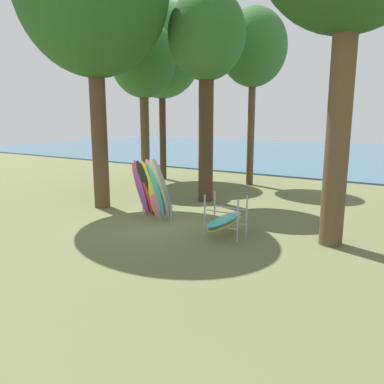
{
  "coord_description": "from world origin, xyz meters",
  "views": [
    {
      "loc": [
        8.03,
        -9.44,
        3.46
      ],
      "look_at": [
        1.38,
        0.68,
        1.1
      ],
      "focal_mm": 35.01,
      "sensor_mm": 36.0,
      "label": 1
    }
  ],
  "objects_px": {
    "tree_far_left_back": "(207,40)",
    "tree_far_right_back": "(253,49)",
    "tree_deep_back": "(143,61)",
    "tree_mid_behind": "(162,51)",
    "leaning_board_pile": "(151,190)",
    "board_storage_rack": "(225,220)"
  },
  "relations": [
    {
      "from": "tree_deep_back",
      "to": "leaning_board_pile",
      "type": "height_order",
      "value": "tree_deep_back"
    },
    {
      "from": "tree_far_left_back",
      "to": "tree_far_right_back",
      "type": "relative_size",
      "value": 0.96
    },
    {
      "from": "tree_deep_back",
      "to": "tree_mid_behind",
      "type": "bearing_deg",
      "value": 105.59
    },
    {
      "from": "tree_mid_behind",
      "to": "board_storage_rack",
      "type": "relative_size",
      "value": 4.61
    },
    {
      "from": "tree_mid_behind",
      "to": "tree_far_right_back",
      "type": "xyz_separation_m",
      "value": [
        5.07,
        1.0,
        -0.22
      ]
    },
    {
      "from": "tree_far_right_back",
      "to": "leaning_board_pile",
      "type": "xyz_separation_m",
      "value": [
        0.16,
        -8.43,
        -5.89
      ]
    },
    {
      "from": "tree_deep_back",
      "to": "leaning_board_pile",
      "type": "distance_m",
      "value": 8.62
    },
    {
      "from": "tree_deep_back",
      "to": "board_storage_rack",
      "type": "relative_size",
      "value": 3.91
    },
    {
      "from": "tree_mid_behind",
      "to": "tree_far_left_back",
      "type": "bearing_deg",
      "value": -35.97
    },
    {
      "from": "tree_mid_behind",
      "to": "tree_far_right_back",
      "type": "relative_size",
      "value": 1.09
    },
    {
      "from": "tree_far_right_back",
      "to": "tree_deep_back",
      "type": "height_order",
      "value": "tree_far_right_back"
    },
    {
      "from": "tree_mid_behind",
      "to": "tree_deep_back",
      "type": "relative_size",
      "value": 1.18
    },
    {
      "from": "leaning_board_pile",
      "to": "tree_deep_back",
      "type": "bearing_deg",
      "value": 131.93
    },
    {
      "from": "tree_far_right_back",
      "to": "tree_deep_back",
      "type": "xyz_separation_m",
      "value": [
        -4.41,
        -3.34,
        -0.64
      ]
    },
    {
      "from": "tree_far_right_back",
      "to": "tree_far_left_back",
      "type": "bearing_deg",
      "value": -88.4
    },
    {
      "from": "tree_far_left_back",
      "to": "board_storage_rack",
      "type": "xyz_separation_m",
      "value": [
        3.04,
        -3.9,
        -6.08
      ]
    },
    {
      "from": "leaning_board_pile",
      "to": "tree_mid_behind",
      "type": "bearing_deg",
      "value": 125.11
    },
    {
      "from": "tree_far_left_back",
      "to": "leaning_board_pile",
      "type": "xyz_separation_m",
      "value": [
        0.02,
        -3.66,
        -5.49
      ]
    },
    {
      "from": "tree_far_right_back",
      "to": "leaning_board_pile",
      "type": "distance_m",
      "value": 10.29
    },
    {
      "from": "tree_deep_back",
      "to": "leaning_board_pile",
      "type": "relative_size",
      "value": 3.72
    },
    {
      "from": "tree_deep_back",
      "to": "leaning_board_pile",
      "type": "xyz_separation_m",
      "value": [
        4.57,
        -5.09,
        -5.25
      ]
    },
    {
      "from": "tree_far_right_back",
      "to": "leaning_board_pile",
      "type": "height_order",
      "value": "tree_far_right_back"
    }
  ]
}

